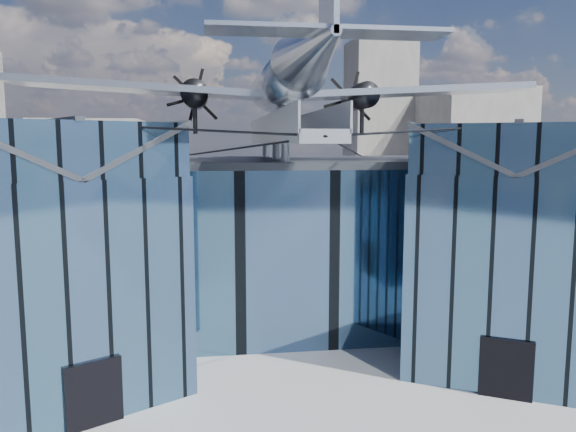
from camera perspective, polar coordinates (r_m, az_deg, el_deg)
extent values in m
plane|color=gray|center=(28.30, 0.59, -15.15)|extent=(120.00, 120.00, 0.00)
cube|color=#406283|center=(35.58, -1.60, -2.46)|extent=(28.00, 14.00, 9.50)
cube|color=#2A2D33|center=(35.07, -1.63, 5.53)|extent=(28.00, 14.00, 0.40)
cube|color=#406283|center=(26.39, -22.35, -6.55)|extent=(11.79, 11.43, 9.50)
cube|color=#406283|center=(25.67, -23.00, 6.24)|extent=(11.56, 11.20, 2.20)
cube|color=#2A2D33|center=(26.35, -18.25, 6.48)|extent=(7.98, 9.23, 2.40)
cube|color=#2A2D33|center=(25.68, -23.13, 8.81)|extent=(4.30, 7.10, 0.18)
cube|color=black|center=(23.80, -19.13, -16.71)|extent=(2.03, 1.32, 2.60)
cube|color=black|center=(27.88, -13.39, -5.45)|extent=(0.34, 0.34, 9.50)
cube|color=#406283|center=(29.38, 21.70, -5.12)|extent=(11.79, 11.43, 9.50)
cube|color=#406283|center=(28.74, 22.26, 6.35)|extent=(11.56, 11.20, 2.20)
cube|color=#2A2D33|center=(28.81, 17.76, 6.55)|extent=(7.98, 9.23, 2.40)
cube|color=#2A2D33|center=(28.83, 26.76, 6.11)|extent=(7.98, 9.23, 2.40)
cube|color=#2A2D33|center=(28.75, 22.37, 8.64)|extent=(4.30, 7.10, 0.18)
cube|color=black|center=(26.48, 21.27, -14.28)|extent=(2.03, 1.32, 2.60)
cube|color=black|center=(29.71, 12.96, -4.64)|extent=(0.34, 0.34, 9.50)
cube|color=gray|center=(29.59, -0.41, 7.89)|extent=(1.80, 21.00, 0.50)
cube|color=gray|center=(29.50, -2.17, 9.15)|extent=(0.08, 21.00, 1.10)
cube|color=gray|center=(29.74, 1.32, 9.13)|extent=(0.08, 21.00, 1.10)
cylinder|color=gray|center=(39.03, -2.30, 6.79)|extent=(0.44, 0.44, 1.35)
cylinder|color=gray|center=(33.07, -1.23, 6.67)|extent=(0.44, 0.44, 1.35)
cylinder|color=gray|center=(29.10, -0.28, 6.56)|extent=(0.44, 0.44, 1.35)
cylinder|color=gray|center=(30.11, -0.55, 9.69)|extent=(0.70, 0.70, 1.40)
cylinder|color=black|center=(21.87, -11.61, 8.67)|extent=(10.55, 6.08, 0.69)
cylinder|color=black|center=(23.70, 14.95, 8.46)|extent=(10.55, 6.08, 0.69)
cylinder|color=black|center=(27.34, -6.13, 6.73)|extent=(6.09, 17.04, 1.19)
cylinder|color=black|center=(28.20, 6.23, 6.75)|extent=(6.09, 17.04, 1.19)
cylinder|color=#B1B6BF|center=(30.25, -0.55, 13.38)|extent=(2.50, 11.00, 2.50)
sphere|color=#B1B6BF|center=(35.68, -1.75, 12.48)|extent=(2.50, 2.50, 2.50)
cube|color=black|center=(34.76, -1.56, 13.75)|extent=(1.60, 1.40, 0.50)
cone|color=#B1B6BF|center=(21.47, 2.76, 16.61)|extent=(2.50, 7.00, 2.50)
cube|color=#B1B6BF|center=(19.38, 4.05, 18.20)|extent=(8.00, 1.80, 0.14)
cube|color=#B1B6BF|center=(31.10, -14.01, 12.45)|extent=(14.00, 3.20, 1.08)
cylinder|color=black|center=(31.53, -9.45, 12.04)|extent=(1.44, 3.20, 1.44)
cone|color=black|center=(33.33, -9.38, 11.79)|extent=(0.70, 0.70, 0.70)
cube|color=black|center=(33.48, -9.38, 11.77)|extent=(1.05, 0.06, 3.33)
cube|color=black|center=(33.48, -9.38, 11.77)|extent=(2.53, 0.06, 2.53)
cube|color=black|center=(33.48, -9.38, 11.77)|extent=(3.33, 0.06, 1.05)
cylinder|color=black|center=(30.86, -9.42, 9.86)|extent=(0.24, 0.24, 1.75)
cube|color=#B1B6BF|center=(32.84, 11.69, 12.24)|extent=(14.00, 3.20, 1.08)
cylinder|color=black|center=(32.67, 7.27, 11.91)|extent=(1.44, 3.20, 1.44)
cone|color=black|center=(34.41, 6.46, 11.70)|extent=(0.70, 0.70, 0.70)
cube|color=black|center=(34.55, 6.39, 11.68)|extent=(1.05, 0.06, 3.33)
cube|color=black|center=(34.55, 6.39, 11.68)|extent=(2.53, 0.06, 2.53)
cube|color=black|center=(34.55, 6.39, 11.68)|extent=(3.33, 0.06, 1.05)
cylinder|color=black|center=(32.02, 7.52, 9.81)|extent=(0.24, 0.24, 1.75)
cube|color=slate|center=(82.14, 17.94, 5.80)|extent=(12.00, 14.00, 18.00)
cube|color=slate|center=(82.49, -19.38, 4.35)|extent=(14.00, 10.00, 14.00)
cube|color=slate|center=(87.78, 9.19, 8.76)|extent=(9.00, 9.00, 26.00)
cylinder|color=#352615|center=(44.30, 26.32, -5.82)|extent=(0.44, 0.44, 2.59)
sphere|color=#214919|center=(43.86, 26.49, -2.88)|extent=(4.20, 4.20, 3.38)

